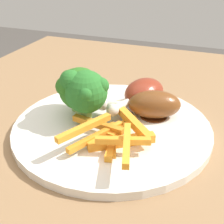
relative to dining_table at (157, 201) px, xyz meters
The scene contains 8 objects.
dining_table is the anchor object (origin of this frame).
dinner_plate 0.14m from the dining_table, ahead, with size 0.29×0.29×0.01m, color white.
broccoli_floret_front 0.21m from the dining_table, ahead, with size 0.07×0.07×0.08m.
broccoli_floret_middle 0.21m from the dining_table, ahead, with size 0.07×0.07×0.08m.
broccoli_floret_back 0.22m from the dining_table, 10.58° to the right, with size 0.05×0.06×0.07m.
carrot_fries_pile 0.15m from the dining_table, 30.71° to the left, with size 0.12×0.16×0.03m.
chicken_drumstick_near 0.15m from the dining_table, 57.98° to the right, with size 0.13×0.07×0.04m.
chicken_drumstick_far 0.17m from the dining_table, 56.20° to the right, with size 0.08×0.12×0.05m.
Camera 1 is at (-0.06, 0.36, 0.97)m, focal length 49.42 mm.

